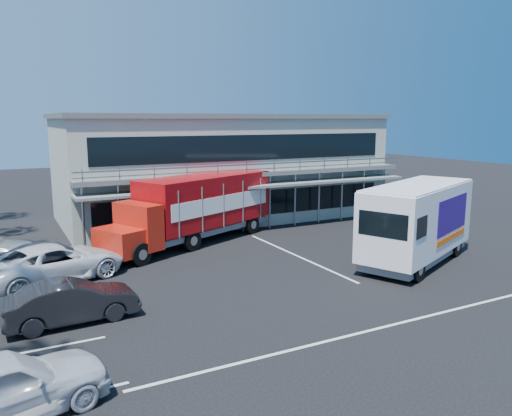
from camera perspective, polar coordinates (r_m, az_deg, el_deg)
name	(u,v)px	position (r m, az deg, el deg)	size (l,w,h in m)	color
ground	(295,277)	(22.54, 4.45, -7.92)	(120.00, 120.00, 0.00)	black
building	(221,166)	(36.23, -4.03, 4.86)	(22.40, 12.00, 7.30)	#9BA193
red_truck	(197,206)	(28.55, -6.80, 0.20)	(11.29, 7.04, 3.78)	#B31B0E
white_van	(417,221)	(25.49, 17.94, -1.47)	(8.38, 5.69, 3.88)	white
parked_car_a	(0,389)	(13.59, -27.23, -17.88)	(1.99, 4.94, 1.68)	silver
parked_car_b	(72,302)	(18.67, -20.33, -10.03)	(1.57, 4.50, 1.48)	black
parked_car_c	(55,263)	(23.43, -21.98, -5.84)	(2.74, 5.94, 1.65)	silver
parked_car_d	(53,260)	(24.22, -22.17, -5.50)	(2.13, 5.23, 1.52)	#2F353F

